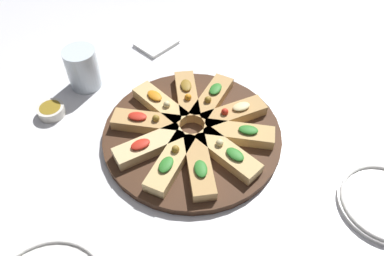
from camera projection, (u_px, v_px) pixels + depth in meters
ground_plane at (192, 137)px, 0.88m from camera, size 3.00×3.00×0.00m
serving_board at (192, 134)px, 0.87m from camera, size 0.41×0.41×0.02m
focaccia_slice_0 at (171, 162)px, 0.79m from camera, size 0.17×0.10×0.04m
focaccia_slice_1 at (199, 166)px, 0.79m from camera, size 0.13×0.16×0.03m
focaccia_slice_2 at (227, 154)px, 0.81m from camera, size 0.05×0.16×0.04m
focaccia_slice_3 at (239, 134)px, 0.84m from camera, size 0.13×0.16×0.03m
focaccia_slice_4 at (233, 114)px, 0.89m from camera, size 0.17×0.10×0.04m
focaccia_slice_5 at (212, 98)px, 0.92m from camera, size 0.17×0.09×0.04m
focaccia_slice_6 at (187, 95)px, 0.93m from camera, size 0.14×0.15×0.04m
focaccia_slice_7 at (162, 104)px, 0.91m from camera, size 0.05×0.16×0.04m
focaccia_slice_8 at (146, 122)px, 0.87m from camera, size 0.13×0.16×0.04m
focaccia_slice_9 at (149, 146)px, 0.82m from camera, size 0.17×0.09×0.03m
water_glass at (83, 68)px, 0.96m from camera, size 0.08×0.08×0.11m
napkin_stack at (156, 44)px, 1.11m from camera, size 0.11×0.09×0.01m
dipping_bowl at (51, 110)px, 0.92m from camera, size 0.07×0.07×0.02m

